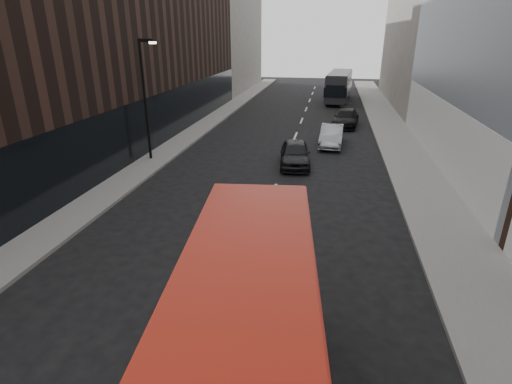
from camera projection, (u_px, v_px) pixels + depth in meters
The scene contains 10 objects.
sidewalk_right at pixel (398, 143), 28.67m from camera, with size 3.00×80.00×0.15m, color slate.
sidewalk_left at pixel (193, 134), 31.33m from camera, with size 2.00×80.00×0.15m, color slate.
building_victorian at pixel (423, 10), 41.80m from camera, with size 6.50×24.00×21.00m.
building_left_mid at pixel (168, 39), 33.93m from camera, with size 5.00×24.00×14.00m, color black.
building_left_far at pixel (231, 40), 54.20m from camera, with size 5.00×20.00×13.00m, color slate.
street_lamp at pixel (146, 92), 23.46m from camera, with size 1.06×0.22×7.00m.
grey_bus at pixel (339, 86), 46.23m from camera, with size 3.25×10.34×3.29m.
car_a at pixel (295, 153), 23.86m from camera, with size 1.74×4.33×1.47m, color black.
car_b at pixel (332, 136), 28.06m from camera, with size 1.52×4.36×1.44m, color #95989D.
car_c at pixel (346, 118), 33.98m from camera, with size 1.96×4.81×1.40m, color black.
Camera 1 is at (2.60, -4.35, 7.43)m, focal length 28.00 mm.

